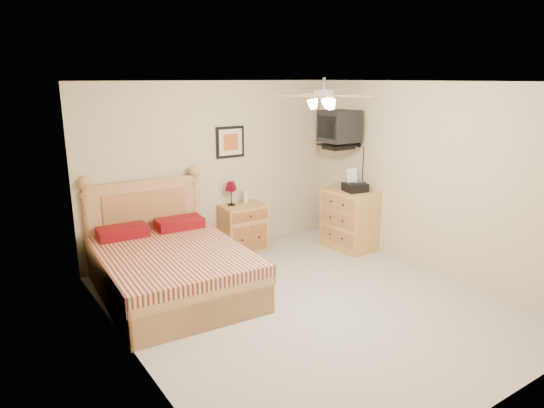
{
  "coord_description": "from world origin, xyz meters",
  "views": [
    {
      "loc": [
        -3.21,
        -4.02,
        2.54
      ],
      "look_at": [
        0.12,
        0.9,
        0.99
      ],
      "focal_mm": 32.0,
      "sensor_mm": 36.0,
      "label": 1
    }
  ],
  "objects": [
    {
      "name": "ceiling",
      "position": [
        0.0,
        0.0,
        2.5
      ],
      "size": [
        4.0,
        4.5,
        0.04
      ],
      "primitive_type": "cube",
      "color": "white",
      "rests_on": "ground"
    },
    {
      "name": "wall_front",
      "position": [
        0.0,
        -2.25,
        1.25
      ],
      "size": [
        4.0,
        0.04,
        2.5
      ],
      "primitive_type": "cube",
      "color": "#C4B490",
      "rests_on": "ground"
    },
    {
      "name": "floor",
      "position": [
        0.0,
        0.0,
        0.0
      ],
      "size": [
        4.5,
        4.5,
        0.0
      ],
      "primitive_type": "plane",
      "color": "#A7A096",
      "rests_on": "ground"
    },
    {
      "name": "framed_picture",
      "position": [
        0.27,
        2.23,
        1.62
      ],
      "size": [
        0.46,
        0.04,
        0.46
      ],
      "primitive_type": "cube",
      "color": "black",
      "rests_on": "wall_back"
    },
    {
      "name": "ceiling_fan",
      "position": [
        0.0,
        -0.2,
        2.36
      ],
      "size": [
        1.14,
        1.14,
        0.28
      ],
      "primitive_type": null,
      "color": "silver",
      "rests_on": "ceiling"
    },
    {
      "name": "wall_back",
      "position": [
        0.0,
        2.25,
        1.25
      ],
      "size": [
        4.0,
        0.04,
        2.5
      ],
      "primitive_type": "cube",
      "color": "#C4B490",
      "rests_on": "ground"
    },
    {
      "name": "wall_left",
      "position": [
        -2.0,
        0.0,
        1.25
      ],
      "size": [
        0.04,
        4.5,
        2.5
      ],
      "primitive_type": "cube",
      "color": "#C4B490",
      "rests_on": "ground"
    },
    {
      "name": "bed",
      "position": [
        -1.17,
        1.12,
        0.68
      ],
      "size": [
        1.72,
        2.18,
        1.35
      ],
      "primitive_type": null,
      "rotation": [
        0.0,
        0.0,
        -0.06
      ],
      "color": "#A2673D",
      "rests_on": "ground"
    },
    {
      "name": "wall_tv",
      "position": [
        1.75,
        1.34,
        1.81
      ],
      "size": [
        0.56,
        0.46,
        0.58
      ],
      "primitive_type": null,
      "color": "black",
      "rests_on": "wall_right"
    },
    {
      "name": "dresser",
      "position": [
        1.73,
        1.17,
        0.45
      ],
      "size": [
        0.57,
        0.79,
        0.91
      ],
      "primitive_type": "cube",
      "rotation": [
        0.0,
        0.0,
        0.04
      ],
      "color": "#B17D3B",
      "rests_on": "ground"
    },
    {
      "name": "wall_right",
      "position": [
        2.0,
        0.0,
        1.25
      ],
      "size": [
        0.04,
        4.5,
        2.5
      ],
      "primitive_type": "cube",
      "color": "#C4B490",
      "rests_on": "ground"
    },
    {
      "name": "fax_machine",
      "position": [
        1.71,
        1.07,
        1.07
      ],
      "size": [
        0.36,
        0.38,
        0.32
      ],
      "primitive_type": null,
      "rotation": [
        0.0,
        0.0,
        -0.19
      ],
      "color": "black",
      "rests_on": "dresser"
    },
    {
      "name": "magazine_upper",
      "position": [
        1.66,
        1.45,
        0.94
      ],
      "size": [
        0.25,
        0.3,
        0.02
      ],
      "primitive_type": "imported",
      "rotation": [
        0.0,
        0.0,
        -0.23
      ],
      "color": "gray",
      "rests_on": "magazine_lower"
    },
    {
      "name": "table_lamp",
      "position": [
        0.2,
        2.1,
        0.88
      ],
      "size": [
        0.22,
        0.22,
        0.36
      ],
      "primitive_type": null,
      "rotation": [
        0.0,
        0.0,
        -0.12
      ],
      "color": "#570111",
      "rests_on": "nightstand"
    },
    {
      "name": "nightstand",
      "position": [
        0.33,
        2.0,
        0.35
      ],
      "size": [
        0.67,
        0.52,
        0.7
      ],
      "primitive_type": "cube",
      "rotation": [
        0.0,
        0.0,
        -0.06
      ],
      "color": "#BD723B",
      "rests_on": "ground"
    },
    {
      "name": "magazine_lower",
      "position": [
        1.65,
        1.43,
        0.92
      ],
      "size": [
        0.28,
        0.32,
        0.02
      ],
      "primitive_type": "imported",
      "rotation": [
        0.0,
        0.0,
        -0.35
      ],
      "color": "beige",
      "rests_on": "dresser"
    },
    {
      "name": "lotion_bottle",
      "position": [
        0.42,
        2.06,
        0.82
      ],
      "size": [
        0.13,
        0.13,
        0.25
      ],
      "primitive_type": "imported",
      "rotation": [
        0.0,
        0.0,
        0.37
      ],
      "color": "silver",
      "rests_on": "nightstand"
    }
  ]
}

